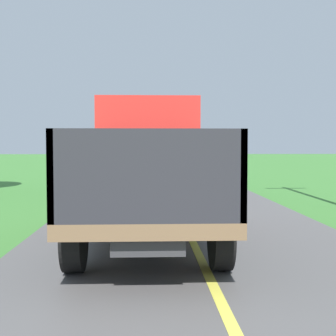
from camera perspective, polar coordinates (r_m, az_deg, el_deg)
banana_truck_near at (r=9.04m, az=-2.55°, el=0.18°), size 2.38×5.82×2.80m
banana_truck_far at (r=17.96m, az=-1.77°, el=1.52°), size 2.38×5.82×2.80m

